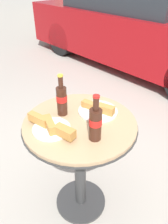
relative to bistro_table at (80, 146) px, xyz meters
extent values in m
plane|color=#A8A093|center=(0.00, 0.00, -0.57)|extent=(30.00, 30.00, 0.00)
cylinder|color=#333333|center=(0.00, 0.00, -0.56)|extent=(0.37, 0.37, 0.02)
cylinder|color=#333333|center=(0.00, 0.00, -0.19)|extent=(0.08, 0.08, 0.72)
cylinder|color=#333333|center=(0.00, 0.00, 0.17)|extent=(0.67, 0.67, 0.01)
cylinder|color=tan|center=(0.00, 0.00, 0.18)|extent=(0.66, 0.66, 0.02)
cylinder|color=#3D1E14|center=(-0.13, -0.03, 0.28)|extent=(0.06, 0.06, 0.18)
cylinder|color=red|center=(-0.13, -0.03, 0.30)|extent=(0.06, 0.06, 0.04)
cylinder|color=#3D1E14|center=(-0.13, -0.03, 0.40)|extent=(0.03, 0.03, 0.07)
cylinder|color=gold|center=(-0.13, -0.03, 0.44)|extent=(0.03, 0.03, 0.01)
cylinder|color=#3D1E14|center=(0.17, -0.04, 0.28)|extent=(0.06, 0.06, 0.17)
cylinder|color=red|center=(0.17, -0.04, 0.30)|extent=(0.07, 0.07, 0.04)
cylinder|color=#3D1E14|center=(0.17, -0.04, 0.40)|extent=(0.03, 0.03, 0.07)
cylinder|color=red|center=(0.17, -0.04, 0.44)|extent=(0.03, 0.03, 0.01)
cylinder|color=silver|center=(0.00, 0.15, 0.20)|extent=(0.24, 0.24, 0.01)
cube|color=white|center=(0.00, 0.15, 0.21)|extent=(0.18, 0.18, 0.00)
cube|color=#B77F3D|center=(-0.04, 0.13, 0.23)|extent=(0.13, 0.07, 0.04)
cube|color=#B77F3D|center=(0.05, 0.16, 0.23)|extent=(0.11, 0.08, 0.05)
cylinder|color=silver|center=(-0.04, -0.17, 0.20)|extent=(0.21, 0.21, 0.01)
cube|color=white|center=(-0.04, -0.17, 0.21)|extent=(0.19, 0.19, 0.00)
cube|color=#B77F3D|center=(-0.13, -0.19, 0.23)|extent=(0.14, 0.06, 0.05)
cube|color=#B77F3D|center=(-0.04, -0.17, 0.23)|extent=(0.14, 0.08, 0.05)
cube|color=#B77F3D|center=(0.06, -0.15, 0.23)|extent=(0.12, 0.07, 0.05)
cube|color=#9E0F14|center=(-1.48, 2.79, -0.02)|extent=(4.26, 1.84, 0.75)
cylinder|color=black|center=(-2.80, 3.60, -0.26)|extent=(0.62, 0.22, 0.62)
cylinder|color=black|center=(-2.80, 1.98, -0.26)|extent=(0.62, 0.22, 0.62)
camera|label=1|loc=(0.77, -0.66, 0.93)|focal=35.00mm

